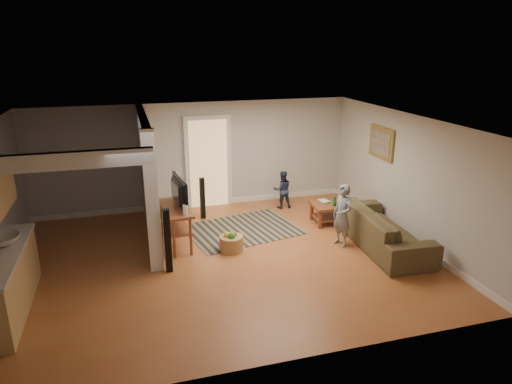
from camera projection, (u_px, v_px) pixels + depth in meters
ground at (223, 259)px, 8.40m from camera, size 7.50×7.50×0.00m
room_shell at (157, 181)px, 8.05m from camera, size 7.54×6.02×2.52m
area_rug at (242, 229)px, 9.70m from camera, size 2.57×2.09×0.01m
sofa at (381, 245)px, 8.96m from camera, size 1.12×2.55×0.73m
coffee_table at (338, 207)px, 10.02m from camera, size 1.15×0.71×0.66m
tv_console at (175, 211)px, 8.76m from camera, size 0.61×1.30×1.08m
speaker_left at (167, 241)px, 7.77m from camera, size 0.12×0.12×1.14m
speaker_right at (202, 198)px, 10.19m from camera, size 0.11×0.11×0.95m
toy_basket at (231, 243)px, 8.68m from camera, size 0.45×0.45×0.40m
child at (340, 245)px, 8.98m from camera, size 0.42×0.52×1.24m
toddler at (282, 207)px, 11.01m from camera, size 0.47×0.38×0.91m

